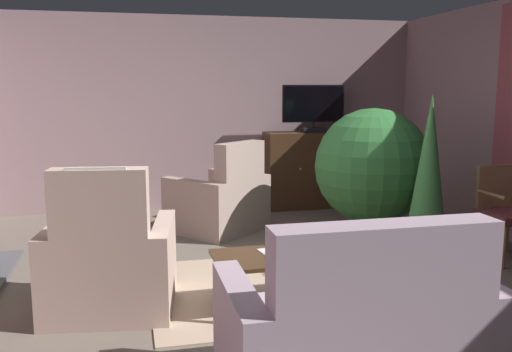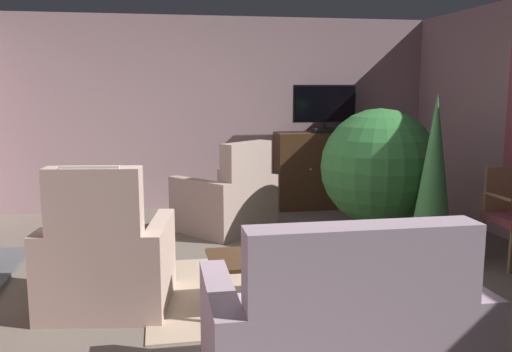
{
  "view_description": "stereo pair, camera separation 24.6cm",
  "coord_description": "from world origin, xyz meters",
  "views": [
    {
      "loc": [
        -1.02,
        -4.38,
        1.69
      ],
      "look_at": [
        0.05,
        0.26,
        0.91
      ],
      "focal_mm": 38.75,
      "sensor_mm": 36.0,
      "label": 1
    },
    {
      "loc": [
        -0.78,
        -4.43,
        1.69
      ],
      "look_at": [
        0.05,
        0.26,
        0.91
      ],
      "focal_mm": 38.75,
      "sensor_mm": 36.0,
      "label": 2
    }
  ],
  "objects": [
    {
      "name": "folded_newspaper",
      "position": [
        0.09,
        -0.4,
        0.42
      ],
      "size": [
        0.33,
        0.26,
        0.01
      ],
      "primitive_type": "cube",
      "rotation": [
        0.0,
        0.0,
        0.16
      ],
      "color": "silver",
      "rests_on": "coffee_table"
    },
    {
      "name": "tv_cabinet",
      "position": [
        1.46,
        2.91,
        0.51
      ],
      "size": [
        1.3,
        0.49,
        1.06
      ],
      "color": "black",
      "rests_on": "ground_plane"
    },
    {
      "name": "tv_remote",
      "position": [
        0.13,
        -0.51,
        0.43
      ],
      "size": [
        0.18,
        0.08,
        0.02
      ],
      "primitive_type": "cube",
      "rotation": [
        0.0,
        0.0,
        6.11
      ],
      "color": "black",
      "rests_on": "coffee_table"
    },
    {
      "name": "cat",
      "position": [
        -1.46,
        0.85,
        0.1
      ],
      "size": [
        0.62,
        0.36,
        0.21
      ],
      "color": "tan",
      "rests_on": "ground_plane"
    },
    {
      "name": "coffee_table",
      "position": [
        0.14,
        -0.48,
        0.38
      ],
      "size": [
        1.15,
        0.58,
        0.42
      ],
      "color": "#422B19",
      "rests_on": "ground_plane"
    },
    {
      "name": "potted_plant_tall_palm_by_window",
      "position": [
        1.76,
        0.32,
        0.89
      ],
      "size": [
        0.34,
        0.34,
        1.62
      ],
      "color": "#99664C",
      "rests_on": "ground_plane"
    },
    {
      "name": "sofa_floral",
      "position": [
        0.17,
        -1.73,
        0.34
      ],
      "size": [
        1.45,
        0.91,
        1.04
      ],
      "color": "#AD93A3",
      "rests_on": "ground_plane"
    },
    {
      "name": "rug_central",
      "position": [
        0.19,
        -0.09,
        0.01
      ],
      "size": [
        2.17,
        1.77,
        0.01
      ],
      "primitive_type": "cube",
      "color": "tan",
      "rests_on": "ground_plane"
    },
    {
      "name": "side_chair_tucked_against_wall",
      "position": [
        2.51,
        0.18,
        0.5
      ],
      "size": [
        0.45,
        0.48,
        0.92
      ],
      "color": "brown",
      "rests_on": "ground_plane"
    },
    {
      "name": "armchair_in_far_corner",
      "position": [
        -1.19,
        -0.24,
        0.35
      ],
      "size": [
        1.04,
        1.02,
        1.15
      ],
      "color": "#BC9E8E",
      "rests_on": "ground_plane"
    },
    {
      "name": "wall_back",
      "position": [
        0.0,
        3.26,
        1.31
      ],
      "size": [
        6.62,
        0.1,
        2.62
      ],
      "primitive_type": "cube",
      "color": "gray",
      "rests_on": "ground_plane"
    },
    {
      "name": "television",
      "position": [
        1.46,
        2.85,
        1.4
      ],
      "size": [
        0.87,
        0.2,
        0.65
      ],
      "color": "black",
      "rests_on": "tv_cabinet"
    },
    {
      "name": "potted_plant_small_fern_corner",
      "position": [
        1.54,
        1.08,
        0.82
      ],
      "size": [
        1.25,
        1.25,
        1.46
      ],
      "color": "beige",
      "rests_on": "ground_plane"
    },
    {
      "name": "ground_plane",
      "position": [
        0.0,
        0.0,
        -0.02
      ],
      "size": [
        6.62,
        7.01,
        0.04
      ],
      "primitive_type": "cube",
      "color": "#665B51"
    },
    {
      "name": "armchair_beside_cabinet",
      "position": [
        0.0,
        1.88,
        0.34
      ],
      "size": [
        1.29,
        1.28,
        1.07
      ],
      "color": "#A3897F",
      "rests_on": "ground_plane"
    }
  ]
}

